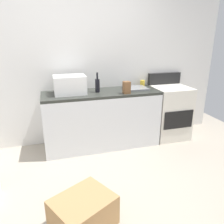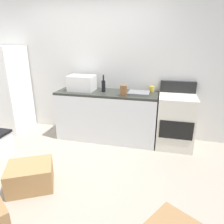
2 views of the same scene
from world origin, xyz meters
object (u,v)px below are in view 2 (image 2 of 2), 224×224
object	(u,v)px
refrigerator	(7,90)
coffee_mug	(152,89)
wine_bottle	(103,86)
knife_block	(124,91)
cardboard_box_large	(30,176)
microwave	(82,83)
stove_oven	(175,121)

from	to	relation	value
refrigerator	coffee_mug	size ratio (longest dim) A/B	16.73
refrigerator	wine_bottle	world-z (taller)	refrigerator
wine_bottle	knife_block	world-z (taller)	wine_bottle
coffee_mug	knife_block	bearing A→B (deg)	-136.90
refrigerator	coffee_mug	distance (m)	2.84
refrigerator	cardboard_box_large	xyz separation A→B (m)	(1.49, -1.53, -0.68)
microwave	knife_block	bearing A→B (deg)	-14.88
wine_bottle	coffee_mug	world-z (taller)	wine_bottle
knife_block	cardboard_box_large	bearing A→B (deg)	-123.27
knife_block	cardboard_box_large	xyz separation A→B (m)	(-0.91, -1.38, -0.83)
stove_oven	coffee_mug	xyz separation A→B (m)	(-0.44, 0.20, 0.48)
refrigerator	microwave	xyz separation A→B (m)	(1.58, 0.07, 0.20)
stove_oven	microwave	xyz separation A→B (m)	(-1.69, 0.01, 0.57)
refrigerator	stove_oven	xyz separation A→B (m)	(3.27, 0.06, -0.37)
knife_block	cardboard_box_large	distance (m)	1.85
refrigerator	coffee_mug	bearing A→B (deg)	5.23
coffee_mug	cardboard_box_large	size ratio (longest dim) A/B	0.19
microwave	knife_block	xyz separation A→B (m)	(0.81, -0.22, -0.05)
stove_oven	coffee_mug	bearing A→B (deg)	155.20
knife_block	coffee_mug	bearing A→B (deg)	43.10
wine_bottle	coffee_mug	xyz separation A→B (m)	(0.84, 0.21, -0.06)
refrigerator	microwave	world-z (taller)	refrigerator
wine_bottle	cardboard_box_large	world-z (taller)	wine_bottle
stove_oven	refrigerator	bearing A→B (deg)	-179.03
refrigerator	cardboard_box_large	distance (m)	2.24
microwave	wine_bottle	size ratio (longest dim) A/B	1.53
knife_block	microwave	bearing A→B (deg)	165.12
stove_oven	wine_bottle	world-z (taller)	wine_bottle
coffee_mug	knife_block	world-z (taller)	knife_block
coffee_mug	stove_oven	bearing A→B (deg)	-24.80
stove_oven	microwave	world-z (taller)	microwave
refrigerator	cardboard_box_large	size ratio (longest dim) A/B	3.12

